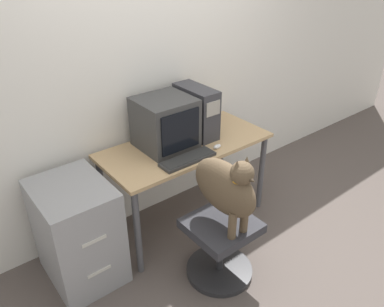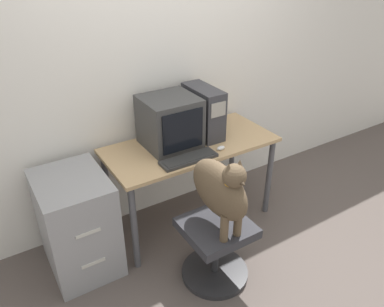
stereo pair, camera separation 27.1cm
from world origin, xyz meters
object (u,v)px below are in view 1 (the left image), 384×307
at_px(pc_tower, 196,111).
at_px(crt_monitor, 165,123).
at_px(keyboard, 188,159).
at_px(dog, 226,187).
at_px(office_chair, 220,245).
at_px(filing_cabinet, 78,232).

bearing_deg(pc_tower, crt_monitor, -177.67).
relative_size(keyboard, dog, 0.77).
bearing_deg(pc_tower, office_chair, -116.35).
distance_m(crt_monitor, filing_cabinet, 1.04).
xyz_separation_m(pc_tower, dog, (-0.37, -0.78, -0.19)).
height_order(dog, filing_cabinet, dog).
bearing_deg(keyboard, crt_monitor, 88.14).
bearing_deg(office_chair, crt_monitor, 86.34).
xyz_separation_m(office_chair, dog, (0.00, -0.03, 0.53)).
bearing_deg(dog, pc_tower, 64.44).
height_order(office_chair, dog, dog).
bearing_deg(dog, crt_monitor, 86.47).
height_order(keyboard, dog, dog).
height_order(crt_monitor, office_chair, crt_monitor).
distance_m(office_chair, filing_cabinet, 1.04).
relative_size(crt_monitor, filing_cabinet, 0.54).
bearing_deg(crt_monitor, dog, -93.53).
bearing_deg(dog, filing_cabinet, 140.25).
bearing_deg(crt_monitor, keyboard, -91.86).
bearing_deg(filing_cabinet, crt_monitor, 6.05).
xyz_separation_m(crt_monitor, pc_tower, (0.32, 0.01, 0.01)).
bearing_deg(pc_tower, filing_cabinet, -174.97).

